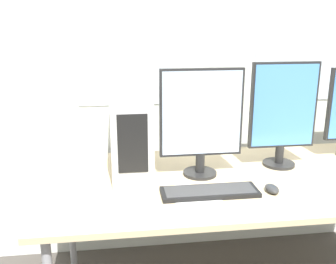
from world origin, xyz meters
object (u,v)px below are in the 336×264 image
Objects in this scene: monitor_right_near at (283,112)px; cell_phone at (97,198)px; keyboard at (210,192)px; mouse at (272,189)px; pc_tower at (131,129)px; monitor_main at (201,119)px.

cell_phone is (-0.99, -0.29, -0.30)m from monitor_right_near.
mouse is at bearing -3.31° from keyboard.
monitor_right_near is at bearing 14.89° from cell_phone.
monitor_right_near reaches higher than keyboard.
keyboard is 0.30m from mouse.
pc_tower is 1.08× the size of keyboard.
mouse is (0.64, -0.35, -0.22)m from pc_tower.
monitor_main is (0.35, -0.09, 0.07)m from pc_tower.
cell_phone is at bearing -163.43° from monitor_right_near.
monitor_right_near reaches higher than pc_tower.
keyboard is 0.52m from cell_phone.
keyboard is at bearing -43.37° from pc_tower.
pc_tower reaches higher than cell_phone.
mouse is at bearing -4.24° from cell_phone.
monitor_main is 4.52× the size of cell_phone.
keyboard is at bearing -3.81° from cell_phone.
pc_tower reaches higher than keyboard.
mouse is at bearing -41.29° from monitor_main.
pc_tower is at bearing 59.17° from cell_phone.
monitor_main reaches higher than pc_tower.
pc_tower is at bearing 151.77° from mouse.
monitor_right_near is 0.64m from keyboard.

